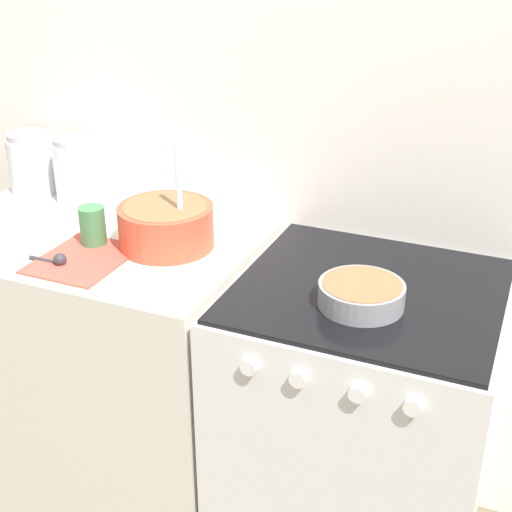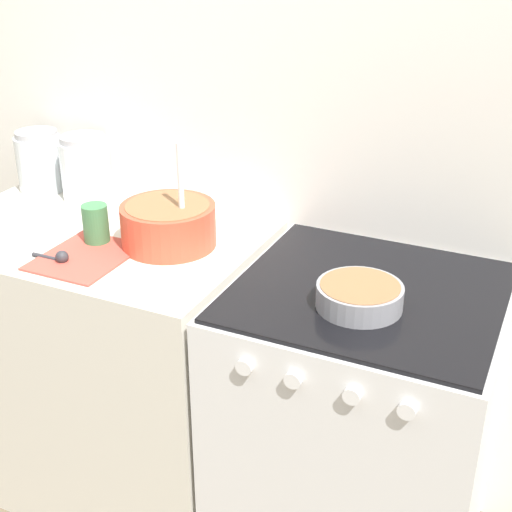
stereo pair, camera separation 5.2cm
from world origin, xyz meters
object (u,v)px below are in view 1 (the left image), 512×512
mixing_bowl (166,223)px  baking_pan (361,294)px  stove (358,430)px  tin_can (93,226)px  storage_jar_left (33,167)px  storage_jar_middle (79,174)px

mixing_bowl → baking_pan: bearing=-11.0°
stove → tin_can: size_ratio=7.82×
mixing_bowl → tin_can: 0.21m
storage_jar_left → storage_jar_middle: 0.19m
storage_jar_middle → tin_can: (0.24, -0.28, -0.03)m
mixing_bowl → storage_jar_left: size_ratio=1.49×
mixing_bowl → tin_can: mixing_bowl is taller
stove → baking_pan: (0.00, -0.10, 0.48)m
storage_jar_left → storage_jar_middle: size_ratio=0.97×
stove → mixing_bowl: (-0.60, 0.02, 0.52)m
mixing_bowl → stove: bearing=-1.9°
stove → storage_jar_middle: (-1.03, 0.23, 0.54)m
storage_jar_middle → mixing_bowl: bearing=-25.1°
tin_can → storage_jar_middle: bearing=130.9°
baking_pan → storage_jar_middle: 1.09m
stove → tin_can: (-0.79, -0.06, 0.51)m
baking_pan → storage_jar_left: 1.27m
mixing_bowl → baking_pan: mixing_bowl is taller
mixing_bowl → tin_can: size_ratio=2.65×
storage_jar_left → tin_can: (0.43, -0.28, -0.03)m
storage_jar_left → tin_can: size_ratio=1.78×
stove → mixing_bowl: 0.79m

